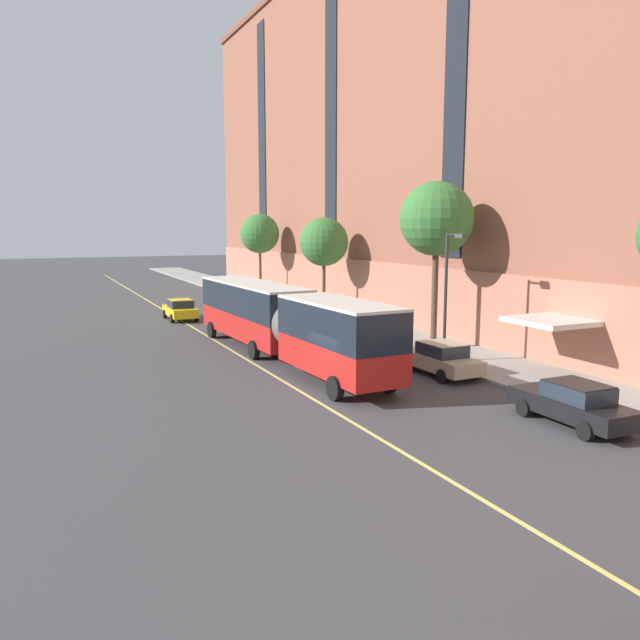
{
  "coord_description": "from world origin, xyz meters",
  "views": [
    {
      "loc": [
        -11.43,
        -22.73,
        6.89
      ],
      "look_at": [
        3.08,
        8.15,
        1.8
      ],
      "focal_mm": 35.0,
      "sensor_mm": 36.0,
      "label": 1
    }
  ],
  "objects_px": {
    "city_bus": "(282,319)",
    "street_tree_mid_block": "(437,220)",
    "street_lamp": "(449,283)",
    "parked_car_black_3": "(265,304)",
    "parked_car_black_2": "(573,403)",
    "taxi_cab": "(180,309)",
    "parked_car_champagne_1": "(343,328)",
    "parked_car_green_5": "(234,294)",
    "street_tree_far_downtown": "(260,234)",
    "parked_car_champagne_0": "(440,358)",
    "street_tree_far_uptown": "(324,242)"
  },
  "relations": [
    {
      "from": "city_bus",
      "to": "parked_car_black_2",
      "type": "relative_size",
      "value": 4.2
    },
    {
      "from": "parked_car_champagne_0",
      "to": "street_tree_far_uptown",
      "type": "relative_size",
      "value": 0.63
    },
    {
      "from": "city_bus",
      "to": "parked_car_champagne_1",
      "type": "relative_size",
      "value": 4.55
    },
    {
      "from": "street_tree_far_uptown",
      "to": "street_tree_far_downtown",
      "type": "bearing_deg",
      "value": 90.0
    },
    {
      "from": "parked_car_champagne_0",
      "to": "street_tree_mid_block",
      "type": "xyz_separation_m",
      "value": [
        3.37,
        5.23,
        6.52
      ]
    },
    {
      "from": "city_bus",
      "to": "parked_car_green_5",
      "type": "relative_size",
      "value": 4.27
    },
    {
      "from": "parked_car_champagne_0",
      "to": "parked_car_black_2",
      "type": "xyz_separation_m",
      "value": [
        -0.28,
        -8.24,
        -0.0
      ]
    },
    {
      "from": "parked_car_black_3",
      "to": "parked_car_champagne_0",
      "type": "bearing_deg",
      "value": -89.34
    },
    {
      "from": "city_bus",
      "to": "street_tree_mid_block",
      "type": "xyz_separation_m",
      "value": [
        8.82,
        -1.09,
        5.15
      ]
    },
    {
      "from": "parked_car_champagne_1",
      "to": "street_lamp",
      "type": "distance_m",
      "value": 8.94
    },
    {
      "from": "street_tree_mid_block",
      "to": "street_tree_far_downtown",
      "type": "distance_m",
      "value": 28.97
    },
    {
      "from": "city_bus",
      "to": "street_tree_far_downtown",
      "type": "height_order",
      "value": "street_tree_far_downtown"
    },
    {
      "from": "parked_car_black_2",
      "to": "street_lamp",
      "type": "bearing_deg",
      "value": 78.91
    },
    {
      "from": "street_tree_far_uptown",
      "to": "parked_car_champagne_1",
      "type": "bearing_deg",
      "value": -108.99
    },
    {
      "from": "parked_car_champagne_0",
      "to": "street_tree_mid_block",
      "type": "bearing_deg",
      "value": 57.2
    },
    {
      "from": "parked_car_black_3",
      "to": "street_lamp",
      "type": "distance_m",
      "value": 21.61
    },
    {
      "from": "parked_car_champagne_0",
      "to": "taxi_cab",
      "type": "xyz_separation_m",
      "value": [
        -7.09,
        22.78,
        -0.0
      ]
    },
    {
      "from": "city_bus",
      "to": "parked_car_black_2",
      "type": "height_order",
      "value": "city_bus"
    },
    {
      "from": "parked_car_champagne_1",
      "to": "street_tree_far_downtown",
      "type": "xyz_separation_m",
      "value": [
        3.42,
        24.41,
        5.47
      ]
    },
    {
      "from": "street_lamp",
      "to": "parked_car_black_3",
      "type": "bearing_deg",
      "value": 95.19
    },
    {
      "from": "parked_car_champagne_1",
      "to": "street_tree_far_downtown",
      "type": "distance_m",
      "value": 25.25
    },
    {
      "from": "parked_car_champagne_1",
      "to": "street_lamp",
      "type": "bearing_deg",
      "value": -78.08
    },
    {
      "from": "parked_car_green_5",
      "to": "street_tree_far_uptown",
      "type": "height_order",
      "value": "street_tree_far_uptown"
    },
    {
      "from": "parked_car_champagne_0",
      "to": "taxi_cab",
      "type": "distance_m",
      "value": 23.86
    },
    {
      "from": "taxi_cab",
      "to": "parked_car_champagne_1",
      "type": "bearing_deg",
      "value": -61.55
    },
    {
      "from": "parked_car_champagne_0",
      "to": "parked_car_black_2",
      "type": "relative_size",
      "value": 1.01
    },
    {
      "from": "city_bus",
      "to": "parked_car_black_3",
      "type": "height_order",
      "value": "city_bus"
    },
    {
      "from": "parked_car_champagne_1",
      "to": "street_tree_mid_block",
      "type": "xyz_separation_m",
      "value": [
        3.42,
        -4.54,
        6.52
      ]
    },
    {
      "from": "city_bus",
      "to": "parked_car_black_3",
      "type": "bearing_deg",
      "value": 72.67
    },
    {
      "from": "city_bus",
      "to": "parked_car_black_2",
      "type": "xyz_separation_m",
      "value": [
        5.17,
        -14.56,
        -1.38
      ]
    },
    {
      "from": "parked_car_champagne_1",
      "to": "taxi_cab",
      "type": "height_order",
      "value": "same"
    },
    {
      "from": "parked_car_black_2",
      "to": "street_tree_mid_block",
      "type": "xyz_separation_m",
      "value": [
        3.65,
        13.47,
        6.52
      ]
    },
    {
      "from": "street_lamp",
      "to": "parked_car_green_5",
      "type": "bearing_deg",
      "value": 93.4
    },
    {
      "from": "city_bus",
      "to": "street_lamp",
      "type": "height_order",
      "value": "street_lamp"
    },
    {
      "from": "city_bus",
      "to": "street_lamp",
      "type": "relative_size",
      "value": 3.04
    },
    {
      "from": "street_tree_mid_block",
      "to": "street_lamp",
      "type": "relative_size",
      "value": 1.43
    },
    {
      "from": "parked_car_black_3",
      "to": "street_tree_far_uptown",
      "type": "relative_size",
      "value": 0.57
    },
    {
      "from": "parked_car_black_2",
      "to": "street_lamp",
      "type": "relative_size",
      "value": 0.72
    },
    {
      "from": "city_bus",
      "to": "parked_car_green_5",
      "type": "height_order",
      "value": "city_bus"
    },
    {
      "from": "parked_car_black_3",
      "to": "street_lamp",
      "type": "height_order",
      "value": "street_lamp"
    },
    {
      "from": "parked_car_black_2",
      "to": "taxi_cab",
      "type": "height_order",
      "value": "same"
    },
    {
      "from": "parked_car_champagne_1",
      "to": "parked_car_green_5",
      "type": "xyz_separation_m",
      "value": [
        -0.07,
        21.81,
        0.0
      ]
    },
    {
      "from": "taxi_cab",
      "to": "street_tree_far_downtown",
      "type": "xyz_separation_m",
      "value": [
        10.47,
        11.4,
        5.47
      ]
    },
    {
      "from": "parked_car_black_3",
      "to": "parked_car_green_5",
      "type": "bearing_deg",
      "value": 89.01
    },
    {
      "from": "taxi_cab",
      "to": "street_tree_mid_block",
      "type": "bearing_deg",
      "value": -59.19
    },
    {
      "from": "city_bus",
      "to": "street_tree_mid_block",
      "type": "relative_size",
      "value": 2.12
    },
    {
      "from": "taxi_cab",
      "to": "street_tree_mid_block",
      "type": "xyz_separation_m",
      "value": [
        10.47,
        -17.55,
        6.52
      ]
    },
    {
      "from": "city_bus",
      "to": "street_tree_mid_block",
      "type": "bearing_deg",
      "value": -7.06
    },
    {
      "from": "parked_car_champagne_0",
      "to": "parked_car_green_5",
      "type": "height_order",
      "value": "same"
    },
    {
      "from": "parked_car_black_3",
      "to": "street_tree_far_downtown",
      "type": "distance_m",
      "value": 13.04
    }
  ]
}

